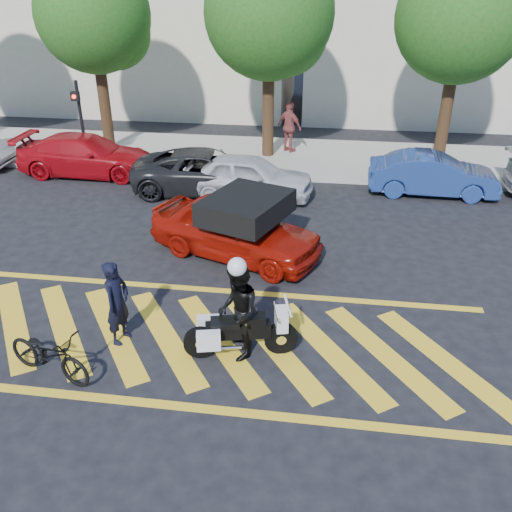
# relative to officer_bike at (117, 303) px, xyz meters

# --- Properties ---
(ground) EXTENTS (90.00, 90.00, 0.00)m
(ground) POSITION_rel_officer_bike_xyz_m (1.43, 0.23, -0.88)
(ground) COLOR black
(ground) RESTS_ON ground
(sidewalk) EXTENTS (60.00, 5.00, 0.15)m
(sidewalk) POSITION_rel_officer_bike_xyz_m (1.43, 12.23, -0.80)
(sidewalk) COLOR #9E998E
(sidewalk) RESTS_ON ground
(crosswalk) EXTENTS (12.33, 4.00, 0.01)m
(crosswalk) POSITION_rel_officer_bike_xyz_m (1.40, 0.23, -0.87)
(crosswalk) COLOR yellow
(crosswalk) RESTS_ON ground
(building_left) EXTENTS (16.00, 8.00, 10.00)m
(building_left) POSITION_rel_officer_bike_xyz_m (-6.57, 21.23, 4.12)
(building_left) COLOR beige
(building_left) RESTS_ON ground
(tree_left) EXTENTS (4.20, 4.20, 7.26)m
(tree_left) POSITION_rel_officer_bike_xyz_m (-4.94, 12.29, 4.12)
(tree_left) COLOR black
(tree_left) RESTS_ON ground
(tree_center) EXTENTS (4.60, 4.60, 7.56)m
(tree_center) POSITION_rel_officer_bike_xyz_m (1.56, 12.29, 4.22)
(tree_center) COLOR black
(tree_center) RESTS_ON ground
(tree_right) EXTENTS (4.40, 4.40, 7.41)m
(tree_right) POSITION_rel_officer_bike_xyz_m (8.06, 12.29, 4.17)
(tree_right) COLOR black
(tree_right) RESTS_ON ground
(signal_pole) EXTENTS (0.28, 0.43, 3.20)m
(signal_pole) POSITION_rel_officer_bike_xyz_m (-5.07, 9.97, 1.04)
(signal_pole) COLOR black
(signal_pole) RESTS_ON ground
(officer_bike) EXTENTS (0.54, 0.71, 1.76)m
(officer_bike) POSITION_rel_officer_bike_xyz_m (0.00, 0.00, 0.00)
(officer_bike) COLOR black
(officer_bike) RESTS_ON ground
(bicycle) EXTENTS (1.95, 1.19, 0.97)m
(bicycle) POSITION_rel_officer_bike_xyz_m (-0.87, -1.21, -0.40)
(bicycle) COLOR black
(bicycle) RESTS_ON ground
(police_motorcycle) EXTENTS (2.16, 0.92, 0.97)m
(police_motorcycle) POSITION_rel_officer_bike_xyz_m (2.41, -0.12, -0.35)
(police_motorcycle) COLOR black
(police_motorcycle) RESTS_ON ground
(officer_moto) EXTENTS (0.93, 1.08, 1.94)m
(officer_moto) POSITION_rel_officer_bike_xyz_m (2.39, -0.11, 0.09)
(officer_moto) COLOR black
(officer_moto) RESTS_ON ground
(red_convertible) EXTENTS (4.83, 3.29, 1.53)m
(red_convertible) POSITION_rel_officer_bike_xyz_m (1.63, 3.94, -0.12)
(red_convertible) COLOR #921006
(red_convertible) RESTS_ON ground
(parked_left) EXTENTS (4.93, 2.04, 1.43)m
(parked_left) POSITION_rel_officer_bike_xyz_m (-4.77, 9.43, -0.17)
(parked_left) COLOR #A60A12
(parked_left) RESTS_ON ground
(parked_mid_left) EXTENTS (5.19, 2.82, 1.38)m
(parked_mid_left) POSITION_rel_officer_bike_xyz_m (-0.09, 8.39, -0.19)
(parked_mid_left) COLOR black
(parked_mid_left) RESTS_ON ground
(parked_mid_right) EXTENTS (4.22, 1.85, 1.41)m
(parked_mid_right) POSITION_rel_officer_bike_xyz_m (1.33, 8.03, -0.17)
(parked_mid_right) COLOR silver
(parked_mid_right) RESTS_ON ground
(parked_right) EXTENTS (4.16, 1.54, 1.36)m
(parked_right) POSITION_rel_officer_bike_xyz_m (7.26, 9.15, -0.20)
(parked_right) COLOR navy
(parked_right) RESTS_ON ground
(pedestrian_right) EXTENTS (1.22, 1.06, 1.97)m
(pedestrian_right) POSITION_rel_officer_bike_xyz_m (2.23, 12.77, 0.26)
(pedestrian_right) COLOR #964744
(pedestrian_right) RESTS_ON sidewalk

